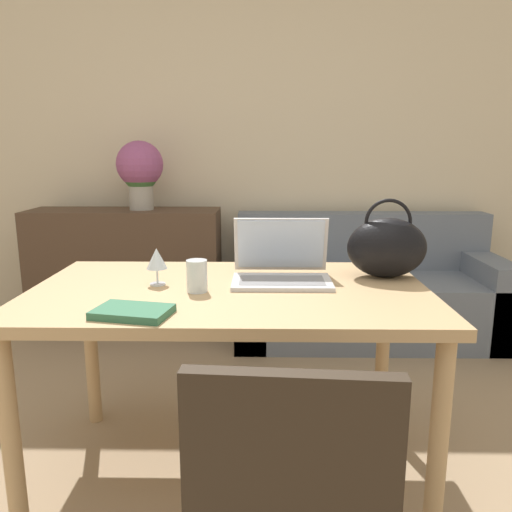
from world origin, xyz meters
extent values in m
cube|color=beige|center=(0.00, 2.69, 1.35)|extent=(10.00, 0.06, 2.70)
cube|color=tan|center=(0.04, 0.71, 0.74)|extent=(1.46, 0.86, 0.04)
cylinder|color=tan|center=(-0.63, 0.34, 0.36)|extent=(0.06, 0.06, 0.72)
cylinder|color=tan|center=(0.71, 0.34, 0.36)|extent=(0.06, 0.06, 0.72)
cylinder|color=tan|center=(-0.63, 1.08, 0.36)|extent=(0.06, 0.06, 0.72)
cylinder|color=tan|center=(0.71, 1.08, 0.36)|extent=(0.06, 0.06, 0.72)
cube|color=#2D2319|center=(0.23, -0.02, 0.45)|extent=(0.47, 0.47, 0.05)
cube|color=#2D2319|center=(0.22, -0.22, 0.67)|extent=(0.42, 0.07, 0.39)
cube|color=slate|center=(0.87, 2.21, 0.21)|extent=(1.78, 0.77, 0.42)
cube|color=slate|center=(0.87, 2.50, 0.62)|extent=(1.78, 0.20, 0.40)
cube|color=slate|center=(0.08, 2.21, 0.28)|extent=(0.20, 0.77, 0.56)
cube|color=slate|center=(1.66, 2.21, 0.28)|extent=(0.20, 0.77, 0.56)
cube|color=#4C3828|center=(-0.80, 2.34, 0.43)|extent=(1.31, 0.40, 0.86)
cube|color=silver|center=(0.24, 0.76, 0.77)|extent=(0.38, 0.23, 0.02)
cube|color=gray|center=(0.24, 0.76, 0.78)|extent=(0.32, 0.15, 0.00)
cube|color=silver|center=(0.24, 0.92, 0.88)|extent=(0.38, 0.07, 0.22)
cube|color=silver|center=(0.24, 0.91, 0.89)|extent=(0.35, 0.06, 0.20)
cylinder|color=silver|center=(-0.07, 0.66, 0.82)|extent=(0.07, 0.07, 0.12)
cylinder|color=silver|center=(-0.23, 0.75, 0.76)|extent=(0.06, 0.06, 0.01)
cylinder|color=silver|center=(-0.23, 0.75, 0.79)|extent=(0.01, 0.01, 0.06)
cone|color=silver|center=(-0.23, 0.75, 0.86)|extent=(0.08, 0.08, 0.08)
ellipsoid|color=black|center=(0.65, 0.88, 0.88)|extent=(0.31, 0.19, 0.24)
torus|color=black|center=(0.65, 0.88, 0.98)|extent=(0.19, 0.01, 0.19)
cylinder|color=#9E998E|center=(-0.68, 2.35, 0.95)|extent=(0.17, 0.17, 0.19)
sphere|color=#3D6B38|center=(-0.68, 2.35, 1.10)|extent=(0.24, 0.24, 0.24)
sphere|color=#994C7F|center=(-0.68, 2.35, 1.16)|extent=(0.32, 0.32, 0.32)
cube|color=#336B4C|center=(-0.24, 0.39, 0.77)|extent=(0.25, 0.19, 0.02)
camera|label=1|loc=(0.17, -1.07, 1.26)|focal=35.00mm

